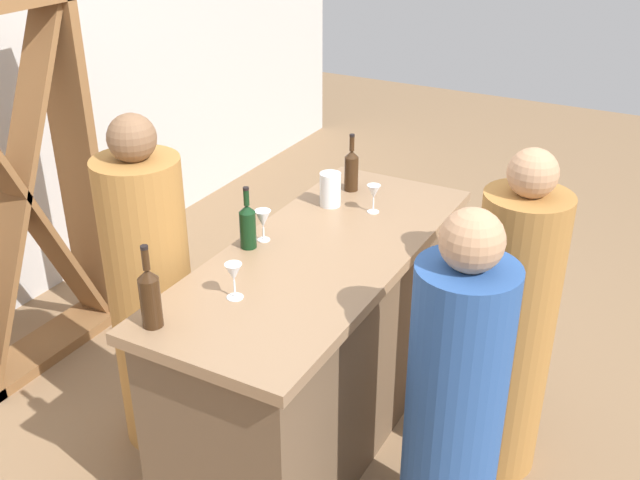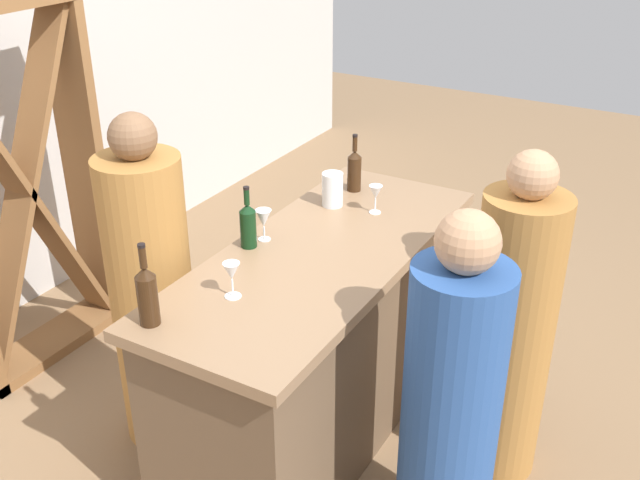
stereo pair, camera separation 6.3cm
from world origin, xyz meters
The scene contains 13 objects.
ground_plane centered at (0.00, 0.00, 0.00)m, with size 12.00×12.00×0.00m, color #846647.
bar_counter centered at (0.00, 0.00, 0.49)m, with size 1.84×0.74×0.97m.
wine_rack centered at (-0.19, 1.65, 0.96)m, with size 0.92×0.28×1.91m.
wine_bottle_leftmost_amber_brown centered at (-0.80, 0.25, 1.09)m, with size 0.08×0.08×0.32m.
wine_bottle_second_left_dark_green centered at (-0.12, 0.29, 1.07)m, with size 0.07×0.07×0.28m.
wine_bottle_center_amber_brown centered at (0.66, 0.18, 1.08)m, with size 0.07×0.07×0.30m.
wine_glass_near_left centered at (0.46, -0.04, 1.07)m, with size 0.06×0.06×0.14m.
wine_glass_near_center centered at (-0.50, 0.10, 1.07)m, with size 0.07×0.07×0.15m.
wine_glass_near_right centered at (-0.03, 0.27, 1.07)m, with size 0.07×0.07×0.14m.
water_pitcher centered at (0.44, 0.18, 1.05)m, with size 0.10×0.10×0.17m.
person_left_guest centered at (-0.37, -0.76, 0.68)m, with size 0.40×0.40×1.48m.
person_center_guest centered at (0.20, -0.81, 0.69)m, with size 0.41×0.41×1.51m.
person_right_guest centered at (-0.38, 0.64, 0.73)m, with size 0.40×0.40×1.58m.
Camera 1 is at (-2.49, -1.35, 2.46)m, focal length 41.81 mm.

